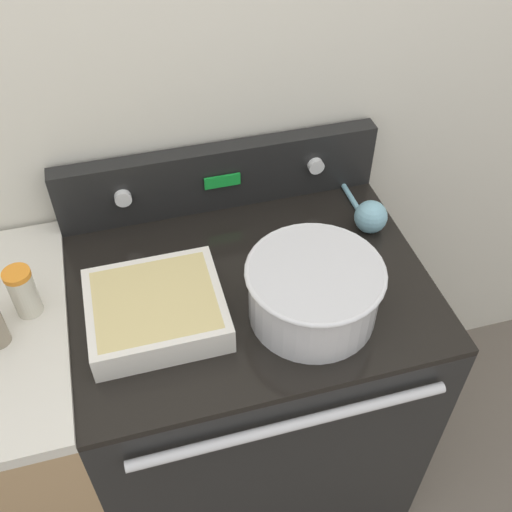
{
  "coord_description": "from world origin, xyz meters",
  "views": [
    {
      "loc": [
        -0.23,
        -0.58,
        1.9
      ],
      "look_at": [
        0.02,
        0.33,
        0.97
      ],
      "focal_mm": 42.0,
      "sensor_mm": 36.0,
      "label": 1
    }
  ],
  "objects_px": {
    "spice_jar_orange_cap": "(23,292)",
    "mixing_bowl": "(314,289)",
    "ladle": "(369,215)",
    "casserole_dish": "(156,308)"
  },
  "relations": [
    {
      "from": "mixing_bowl",
      "to": "casserole_dish",
      "type": "distance_m",
      "value": 0.33
    },
    {
      "from": "spice_jar_orange_cap",
      "to": "mixing_bowl",
      "type": "bearing_deg",
      "value": -15.07
    },
    {
      "from": "spice_jar_orange_cap",
      "to": "ladle",
      "type": "bearing_deg",
      "value": 5.05
    },
    {
      "from": "mixing_bowl",
      "to": "casserole_dish",
      "type": "xyz_separation_m",
      "value": [
        -0.32,
        0.07,
        -0.04
      ]
    },
    {
      "from": "mixing_bowl",
      "to": "spice_jar_orange_cap",
      "type": "bearing_deg",
      "value": 164.93
    },
    {
      "from": "mixing_bowl",
      "to": "ladle",
      "type": "relative_size",
      "value": 0.97
    },
    {
      "from": "casserole_dish",
      "to": "ladle",
      "type": "xyz_separation_m",
      "value": [
        0.55,
        0.16,
        -0.0
      ]
    },
    {
      "from": "ladle",
      "to": "spice_jar_orange_cap",
      "type": "bearing_deg",
      "value": -174.95
    },
    {
      "from": "mixing_bowl",
      "to": "casserole_dish",
      "type": "height_order",
      "value": "mixing_bowl"
    },
    {
      "from": "mixing_bowl",
      "to": "ladle",
      "type": "bearing_deg",
      "value": 45.37
    }
  ]
}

